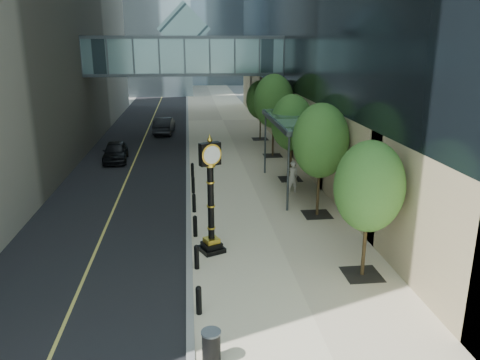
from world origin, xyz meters
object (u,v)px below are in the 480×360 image
Objects in this scene: car_near at (115,151)px; car_far at (164,125)px; street_clock at (211,204)px; pedestrian at (292,177)px; trash_bin at (211,347)px.

car_near is 0.90× the size of car_far.
pedestrian is at bearing 31.55° from street_clock.
street_clock is 9.24m from pedestrian.
car_near is (-6.33, 16.59, -1.45)m from street_clock.
pedestrian reaches higher than car_far.
street_clock is 7.35m from trash_bin.
car_near reaches higher than trash_bin.
trash_bin is at bearing 62.36° from pedestrian.
car_far is at bearing -74.08° from pedestrian.
trash_bin is 34.50m from car_far.
car_far is (-3.19, 27.24, -1.40)m from street_clock.
street_clock is at bearing 48.76° from pedestrian.
trash_bin is at bearing -117.29° from street_clock.
car_near is (-5.95, 23.73, 0.24)m from trash_bin.
street_clock reaches higher than pedestrian.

